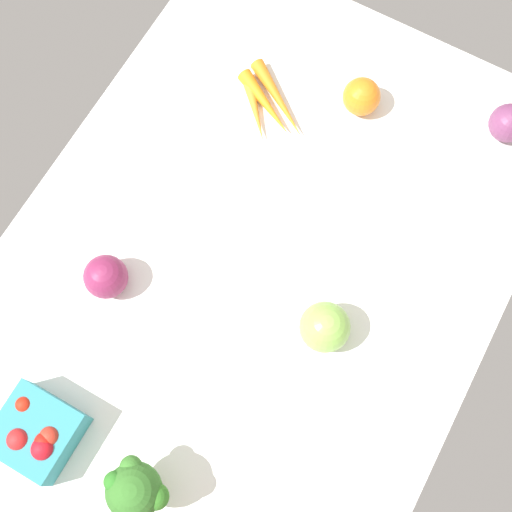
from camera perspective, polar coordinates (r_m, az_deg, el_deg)
The scene contains 8 objects.
tablecloth at distance 110.13cm, azimuth -0.00°, elevation -0.48°, with size 104.00×76.00×2.00cm, color white.
berry_basket at distance 105.70cm, azimuth -17.87°, elevation -13.92°, with size 10.86×10.86×7.13cm.
heirloom_tomato_green at distance 102.94cm, azimuth 5.77°, elevation -5.94°, with size 7.73×7.73×7.73cm, color #89BF4F.
red_onion_center at distance 122.66cm, azimuth 20.35°, elevation 10.38°, with size 6.46×6.46×6.46cm, color #70365D.
broccoli_head at distance 98.44cm, azimuth -10.06°, elevation -18.68°, with size 7.89×9.32×11.26cm.
heirloom_tomato_orange at distance 119.13cm, azimuth 8.82°, elevation 13.04°, with size 6.43×6.43×6.43cm, color orange.
carrot_bunch at distance 119.44cm, azimuth 1.05°, elevation 12.64°, with size 14.38×15.70×2.61cm.
red_onion_near_basket at distance 107.30cm, azimuth -12.44°, elevation -1.70°, with size 6.87×6.87×6.87cm, color #85274F.
Camera 1 is at (-28.81, -16.08, 106.07)cm, focal length 47.85 mm.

